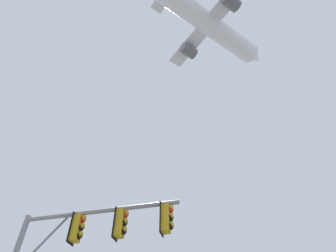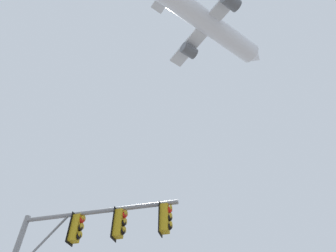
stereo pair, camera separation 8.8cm
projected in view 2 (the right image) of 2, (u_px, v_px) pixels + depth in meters
The scene contains 2 objects.
signal_pole_near at pixel (75, 250), 9.23m from camera, with size 5.64×1.32×6.13m.
airplane at pixel (210, 25), 47.76m from camera, with size 20.73×17.11×6.53m.
Camera 2 is at (0.91, -3.45, 1.34)m, focal length 30.86 mm.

